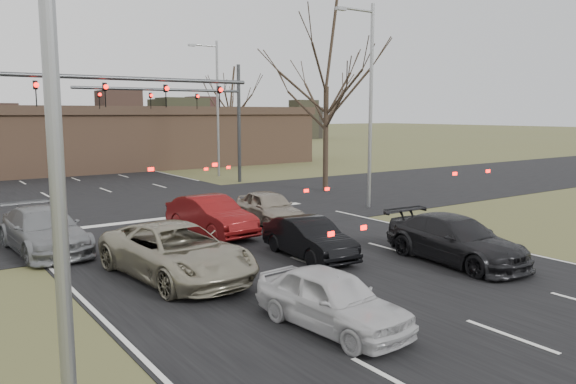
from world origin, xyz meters
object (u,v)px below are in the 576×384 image
Objects in this scene: car_grey_ahead at (44,230)px; car_silver_ahead at (269,208)px; car_red_ahead at (211,216)px; car_black_hatch at (309,238)px; car_charcoal_sedan at (456,240)px; streetlight_right_near at (368,96)px; building at (76,138)px; mast_arm_near at (53,105)px; mast_arm_far at (202,109)px; streetlight_right_far at (215,102)px; car_white_sedan at (332,299)px; car_silver_suv at (176,251)px; streetlight_left at (66,38)px.

car_silver_ahead is (9.02, -0.37, -0.04)m from car_grey_ahead.
car_grey_ahead is 1.14× the size of car_red_ahead.
car_black_hatch is 0.79× the size of car_charcoal_sedan.
car_red_ahead is at bearing -173.12° from streetlight_right_near.
car_silver_ahead is at bearing -88.97° from building.
mast_arm_far is at bearing 41.22° from mast_arm_near.
car_black_hatch is at bearing -92.51° from building.
mast_arm_near is at bearing 167.95° from streetlight_right_near.
streetlight_right_near is 10.56m from car_red_ahead.
car_white_sedan is at bearing -113.13° from streetlight_right_far.
car_red_ahead is at bearing -165.29° from car_silver_ahead.
car_white_sedan is 0.86× the size of car_red_ahead.
car_grey_ahead is (-15.32, -0.33, -4.83)m from streetlight_right_near.
mast_arm_near is 2.38× the size of car_charcoal_sedan.
car_black_hatch is at bearing 52.18° from car_white_sedan.
mast_arm_near is at bearing 134.41° from car_red_ahead.
building reaches higher than car_charcoal_sedan.
car_silver_suv is (-13.36, -22.83, -4.80)m from streetlight_right_far.
mast_arm_near is at bearing 126.41° from car_black_hatch.
streetlight_right_near reaches higher than car_silver_suv.
car_silver_ahead is (-6.80, -17.70, -4.87)m from streetlight_right_far.
mast_arm_near is 1.09× the size of mast_arm_far.
car_grey_ahead is (-10.50, 9.02, 0.02)m from car_charcoal_sedan.
car_silver_suv is 1.41× the size of car_black_hatch.
mast_arm_far is 14.82m from car_silver_ahead.
car_grey_ahead is at bearing -132.39° from streetlight_right_far.
car_charcoal_sedan is 13.84m from car_grey_ahead.
building is 29.64m from car_grey_ahead.
streetlight_right_far is 27.32m from car_charcoal_sedan.
mast_arm_far is at bearing 101.47° from streetlight_right_near.
streetlight_right_far is 21.17m from car_red_ahead.
car_charcoal_sedan is at bearing 19.91° from streetlight_left.
mast_arm_far is 1.96× the size of car_silver_suv.
building is 4.24× the size of streetlight_right_near.
streetlight_left is at bearing -126.39° from car_silver_suv.
car_charcoal_sedan is (-4.82, -9.36, -4.85)m from streetlight_right_near.
car_grey_ahead is at bearing -110.87° from mast_arm_near.
car_silver_suv is at bearing -135.20° from car_silver_ahead.
streetlight_right_far is (18.14, 31.00, 0.00)m from streetlight_left.
building reaches higher than car_grey_ahead.
streetlight_left is 8.18m from car_white_sedan.
streetlight_left is at bearing -101.93° from mast_arm_near.
car_silver_suv reaches higher than car_grey_ahead.
streetlight_right_far is at bearing 53.61° from car_silver_suv.
car_red_ahead reaches higher than car_silver_ahead.
streetlight_right_near is (2.64, -13.00, 0.57)m from mast_arm_far.
streetlight_right_near is at bearing 38.43° from streetlight_left.
car_silver_suv is 6.02m from car_grey_ahead.
mast_arm_far is 2.64× the size of car_silver_ahead.
car_black_hatch is 4.71m from car_charcoal_sedan.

